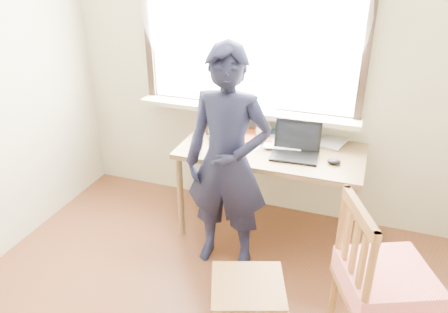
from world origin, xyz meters
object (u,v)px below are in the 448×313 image
(side_chair, at_px, (383,283))
(desk, at_px, (271,158))
(person, at_px, (227,163))
(laptop, at_px, (296,147))
(work_chair, at_px, (248,293))
(mug_white, at_px, (263,133))
(mug_dark, at_px, (198,144))

(side_chair, bearing_deg, desk, 130.99)
(side_chair, relative_size, person, 0.63)
(laptop, xyz_separation_m, work_chair, (-0.03, -1.10, -0.45))
(mug_white, bearing_deg, mug_dark, -137.64)
(desk, height_order, side_chair, side_chair)
(desk, xyz_separation_m, mug_dark, (-0.53, -0.21, 0.12))
(person, bearing_deg, work_chair, -63.38)
(work_chair, bearing_deg, side_chair, 10.53)
(laptop, bearing_deg, side_chair, -55.02)
(laptop, height_order, work_chair, laptop)
(desk, height_order, mug_white, mug_white)
(mug_white, distance_m, mug_dark, 0.56)
(desk, relative_size, laptop, 3.87)
(work_chair, xyz_separation_m, side_chair, (0.71, 0.13, 0.18))
(laptop, distance_m, mug_white, 0.37)
(mug_white, xyz_separation_m, work_chair, (0.27, -1.30, -0.44))
(laptop, height_order, side_chair, side_chair)
(desk, relative_size, work_chair, 2.67)
(desk, bearing_deg, laptop, -8.97)
(mug_dark, bearing_deg, person, -37.89)
(work_chair, distance_m, side_chair, 0.75)
(work_chair, bearing_deg, person, 118.12)
(mug_white, bearing_deg, person, -97.62)
(laptop, xyz_separation_m, side_chair, (0.68, -0.97, -0.27))
(laptop, bearing_deg, mug_dark, -166.20)
(mug_dark, height_order, person, person)
(laptop, distance_m, work_chair, 1.19)
(work_chair, height_order, person, person)
(laptop, distance_m, mug_dark, 0.74)
(mug_dark, xyz_separation_m, side_chair, (1.40, -0.80, -0.26))
(mug_white, distance_m, side_chair, 1.55)
(mug_dark, bearing_deg, side_chair, -29.62)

